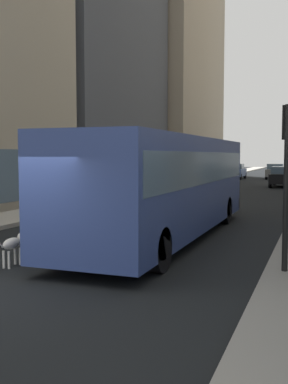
% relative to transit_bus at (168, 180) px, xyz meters
% --- Properties ---
extents(ground_plane, '(120.00, 120.00, 0.00)m').
position_rel_transit_bus_xyz_m(ground_plane, '(-1.20, 28.55, -1.78)').
color(ground_plane, black).
extents(sidewalk_left, '(2.40, 110.00, 0.15)m').
position_rel_transit_bus_xyz_m(sidewalk_left, '(-6.90, 28.55, -1.70)').
color(sidewalk_left, '#ADA89E').
rests_on(sidewalk_left, ground).
extents(building_left_far, '(10.85, 19.51, 31.35)m').
position_rel_transit_bus_xyz_m(building_left_far, '(-13.10, 38.66, 13.89)').
color(building_left_far, '#A0937F').
rests_on(building_left_far, ground).
extents(transit_bus, '(2.78, 11.53, 3.05)m').
position_rel_transit_bus_xyz_m(transit_bus, '(0.00, 0.00, 0.00)').
color(transit_bus, '#33478C').
rests_on(transit_bus, ground).
extents(car_grey_wagon, '(1.73, 4.36, 1.62)m').
position_rel_transit_bus_xyz_m(car_grey_wagon, '(0.00, 37.76, -0.96)').
color(car_grey_wagon, slate).
rests_on(car_grey_wagon, ground).
extents(car_silver_sedan, '(1.86, 4.01, 1.62)m').
position_rel_transit_bus_xyz_m(car_silver_sedan, '(-2.40, 8.35, -0.96)').
color(car_silver_sedan, '#B7BABF').
rests_on(car_silver_sedan, ground).
extents(car_white_van, '(1.83, 4.77, 1.62)m').
position_rel_transit_bus_xyz_m(car_white_van, '(-4.00, 22.96, -0.95)').
color(car_white_van, silver).
rests_on(car_white_van, ground).
extents(car_blue_hatchback, '(1.75, 4.07, 1.62)m').
position_rel_transit_bus_xyz_m(car_blue_hatchback, '(-4.00, 36.40, -0.96)').
color(car_blue_hatchback, '#4C6BB7').
rests_on(car_blue_hatchback, ground).
extents(car_black_suv, '(1.81, 4.51, 1.62)m').
position_rel_transit_bus_xyz_m(car_black_suv, '(1.60, 25.45, -0.95)').
color(car_black_suv, black).
rests_on(car_black_suv, ground).
extents(dalmatian_dog, '(0.22, 0.96, 0.72)m').
position_rel_transit_bus_xyz_m(dalmatian_dog, '(-2.18, -4.74, -1.26)').
color(dalmatian_dog, white).
rests_on(dalmatian_dog, ground).
extents(traffic_light_near, '(0.24, 0.41, 3.40)m').
position_rel_transit_bus_xyz_m(traffic_light_near, '(3.70, -3.59, 0.66)').
color(traffic_light_near, black).
rests_on(traffic_light_near, sidewalk_right).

